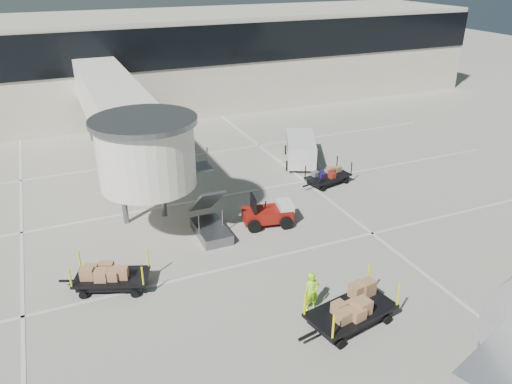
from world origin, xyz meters
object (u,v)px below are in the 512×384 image
baggage_tug (269,214)px  ground_worker (312,292)px  box_cart_near (351,309)px  box_cart_far (111,277)px  minivan (300,147)px  suitcase_cart (328,177)px

baggage_tug → ground_worker: (-1.37, -6.91, 0.23)m
ground_worker → box_cart_near: bearing=-49.3°
box_cart_far → ground_worker: bearing=-11.8°
box_cart_near → box_cart_far: size_ratio=1.15×
baggage_tug → box_cart_far: (-8.22, -2.45, -0.04)m
box_cart_near → ground_worker: (-0.93, 1.32, 0.17)m
ground_worker → baggage_tug: bearing=84.4°
ground_worker → minivan: minivan is taller
baggage_tug → minivan: size_ratio=0.57×
minivan → box_cart_far: bearing=-120.5°
baggage_tug → ground_worker: ground_worker is taller
suitcase_cart → box_cart_far: 14.68m
ground_worker → minivan: size_ratio=0.35×
baggage_tug → box_cart_far: baggage_tug is taller
box_cart_near → box_cart_far: (-7.79, 5.78, -0.10)m
baggage_tug → box_cart_far: size_ratio=0.74×
box_cart_far → box_cart_near: bearing=-15.4°
box_cart_near → baggage_tug: bearing=76.3°
baggage_tug → box_cart_near: (-0.44, -8.23, 0.06)m
box_cart_far → suitcase_cart: bearing=43.5°
box_cart_far → minivan: (13.84, 9.59, 0.44)m
suitcase_cart → box_cart_far: (-13.59, -5.56, 0.11)m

